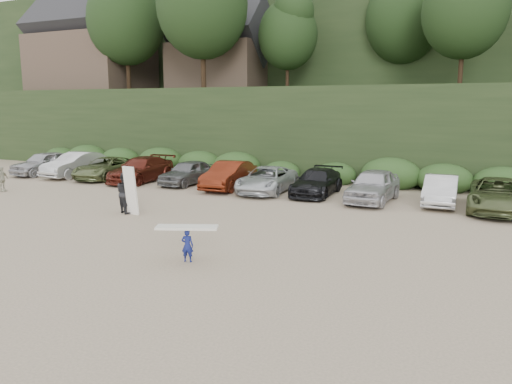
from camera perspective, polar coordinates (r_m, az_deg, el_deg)
The scene contains 6 objects.
ground at distance 18.83m, azimuth -7.41°, elevation -5.06°, with size 120.00×120.00×0.00m, color tan.
hillside_backdrop at distance 52.58m, azimuth 14.55°, elevation 16.66°, with size 90.00×41.50×28.00m.
parked_cars at distance 27.52m, azimuth 3.32°, elevation 1.41°, with size 39.51×5.80×1.65m.
distant_walker at distance 31.46m, azimuth -27.04°, elevation 1.32°, with size 0.83×0.34×1.41m, color #ABA990.
child_surfer at distance 15.69m, azimuth -7.87°, elevation -5.18°, with size 1.97×1.23×1.15m.
adult_surfer at distance 23.18m, azimuth -14.66°, elevation -0.07°, with size 1.38×1.01×2.18m.
Camera 1 is at (9.87, -15.28, 4.87)m, focal length 35.00 mm.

